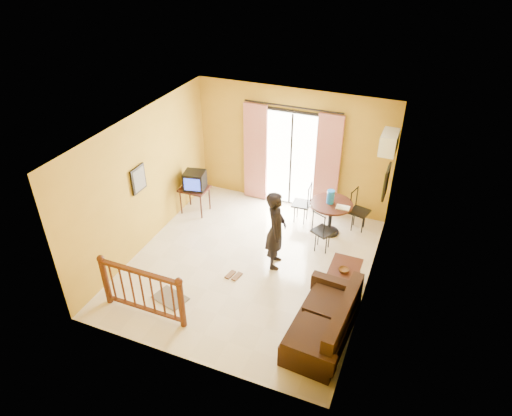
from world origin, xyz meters
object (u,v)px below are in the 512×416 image
at_px(dining_table, 331,209).
at_px(standing_person, 276,230).
at_px(sofa, 325,325).
at_px(coffee_table, 343,277).
at_px(television, 195,180).

height_order(dining_table, standing_person, standing_person).
bearing_deg(sofa, standing_person, 137.36).
bearing_deg(dining_table, coffee_table, -68.34).
bearing_deg(television, sofa, -46.29).
relative_size(coffee_table, sofa, 0.53).
height_order(television, standing_person, standing_person).
bearing_deg(coffee_table, dining_table, 111.66).
bearing_deg(sofa, dining_table, 107.17).
relative_size(television, sofa, 0.29).
height_order(sofa, standing_person, standing_person).
bearing_deg(television, coffee_table, -31.30).
height_order(television, dining_table, television).
distance_m(sofa, standing_person, 2.09).
distance_m(television, coffee_table, 3.99).
relative_size(television, coffee_table, 0.54).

